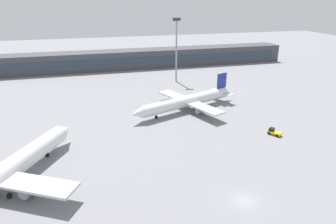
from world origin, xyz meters
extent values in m
plane|color=gray|center=(0.00, 40.00, 0.00)|extent=(400.00, 400.00, 0.00)
cube|color=#3F4247|center=(0.00, 114.30, 4.50)|extent=(158.47, 12.00, 9.00)
cube|color=#263847|center=(0.00, 108.25, 4.95)|extent=(150.55, 0.16, 2.80)
cylinder|color=white|center=(-42.69, 15.49, 3.44)|extent=(22.51, 34.34, 3.96)
cone|color=white|center=(-32.23, 33.19, 3.44)|extent=(5.46, 5.67, 3.77)
cylinder|color=gray|center=(-37.83, 11.41, 1.66)|extent=(3.49, 3.93, 2.09)
cylinder|color=black|center=(-36.00, 26.80, 0.52)|extent=(0.89, 1.11, 1.04)
cylinder|color=black|center=(-41.41, 12.31, 0.52)|extent=(0.89, 1.11, 1.04)
cylinder|color=white|center=(4.88, 47.52, 3.10)|extent=(32.90, 15.30, 3.57)
cone|color=white|center=(-12.44, 40.97, 3.10)|extent=(4.87, 4.56, 3.39)
cone|color=white|center=(22.03, 54.01, 3.10)|extent=(4.22, 3.60, 2.50)
cube|color=navy|center=(19.38, 53.00, 7.47)|extent=(3.99, 1.78, 5.17)
cube|color=silver|center=(19.64, 53.10, 3.29)|extent=(5.78, 9.72, 0.23)
cube|color=silver|center=(5.76, 47.85, 2.82)|extent=(14.19, 27.96, 0.47)
cylinder|color=gray|center=(3.76, 53.12, 1.49)|extent=(3.48, 2.82, 1.88)
cylinder|color=gray|center=(7.75, 42.58, 1.49)|extent=(3.48, 2.82, 1.88)
cylinder|color=black|center=(-6.20, 43.33, 0.47)|extent=(1.01, 0.68, 0.94)
cylinder|color=black|center=(5.77, 50.47, 0.47)|extent=(1.01, 0.68, 0.94)
cylinder|color=black|center=(7.50, 45.90, 0.47)|extent=(1.01, 0.68, 0.94)
cube|color=yellow|center=(21.51, 23.37, 0.65)|extent=(3.07, 3.87, 0.60)
cube|color=black|center=(21.07, 24.16, 1.30)|extent=(1.76, 1.65, 0.90)
cylinder|color=black|center=(21.60, 24.80, 0.35)|extent=(0.56, 0.73, 0.70)
cylinder|color=black|center=(20.24, 24.04, 0.35)|extent=(0.56, 0.73, 0.70)
cylinder|color=black|center=(22.78, 22.71, 0.35)|extent=(0.56, 0.73, 0.70)
cylinder|color=black|center=(21.42, 21.95, 0.35)|extent=(0.56, 0.73, 0.70)
cylinder|color=gray|center=(12.00, 82.69, 12.62)|extent=(0.70, 0.70, 25.25)
cube|color=#333338|center=(12.00, 82.69, 25.85)|extent=(3.20, 0.80, 1.20)
camera|label=1|loc=(-25.96, -41.49, 35.16)|focal=33.08mm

